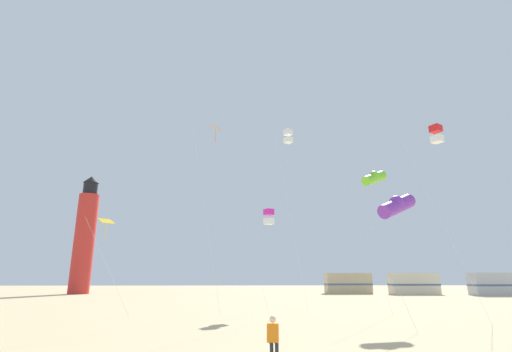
{
  "coord_description": "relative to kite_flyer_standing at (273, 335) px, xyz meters",
  "views": [
    {
      "loc": [
        -0.15,
        -6.93,
        2.29
      ],
      "look_at": [
        0.33,
        8.57,
        6.46
      ],
      "focal_mm": 26.35,
      "sensor_mm": 36.0,
      "label": 1
    }
  ],
  "objects": [
    {
      "name": "kite_flyer_standing",
      "position": [
        0.0,
        0.0,
        0.0
      ],
      "size": [
        0.39,
        0.54,
        1.16
      ],
      "rotation": [
        0.0,
        0.0,
        2.97
      ],
      "color": "orange",
      "rests_on": "ground"
    },
    {
      "name": "kite_tube_lime",
      "position": [
        8.51,
        14.0,
        8.63
      ],
      "size": [
        3.02,
        2.87,
        9.95
      ],
      "color": "silver",
      "rests_on": "ground"
    },
    {
      "name": "kite_diamond_gold",
      "position": [
        -10.0,
        12.96,
        5.04
      ],
      "size": [
        2.74,
        2.74,
        6.07
      ],
      "color": "silver",
      "rests_on": "ground"
    },
    {
      "name": "kite_diamond_orange",
      "position": [
        -3.21,
        14.78,
        12.05
      ],
      "size": [
        2.48,
        2.3,
        13.58
      ],
      "color": "silver",
      "rests_on": "ground"
    },
    {
      "name": "kite_box_white",
      "position": [
        2.71,
        17.38,
        13.04
      ],
      "size": [
        2.28,
        1.69,
        14.26
      ],
      "color": "silver",
      "rests_on": "ground"
    },
    {
      "name": "kite_box_scarlet",
      "position": [
        11.26,
        9.91,
        10.43
      ],
      "size": [
        2.94,
        2.94,
        11.64
      ],
      "color": "silver",
      "rests_on": "ground"
    },
    {
      "name": "kite_tube_violet",
      "position": [
        6.68,
        6.1,
        5.11
      ],
      "size": [
        2.85,
        2.61,
        6.42
      ],
      "color": "silver",
      "rests_on": "ground"
    },
    {
      "name": "kite_box_magenta",
      "position": [
        0.92,
        15.67,
        5.99
      ],
      "size": [
        2.27,
        2.27,
        7.19
      ],
      "color": "silver",
      "rests_on": "ground"
    },
    {
      "name": "lighthouse_distant",
      "position": [
        -23.79,
        42.89,
        7.22
      ],
      "size": [
        2.8,
        2.8,
        16.8
      ],
      "color": "red",
      "rests_on": "ground"
    },
    {
      "name": "rv_van_tan",
      "position": [
        14.0,
        43.4,
        0.78
      ],
      "size": [
        6.51,
        2.55,
        2.8
      ],
      "rotation": [
        0.0,
        0.0,
        0.03
      ],
      "color": "#C6B28C",
      "rests_on": "ground"
    },
    {
      "name": "rv_van_cream",
      "position": [
        22.33,
        40.65,
        0.78
      ],
      "size": [
        6.51,
        2.53,
        2.8
      ],
      "rotation": [
        0.0,
        0.0,
        0.03
      ],
      "color": "beige",
      "rests_on": "ground"
    },
    {
      "name": "rv_van_silver",
      "position": [
        31.47,
        37.02,
        0.78
      ],
      "size": [
        6.45,
        2.36,
        2.8
      ],
      "rotation": [
        0.0,
        0.0,
        -0.0
      ],
      "color": "#B7BABF",
      "rests_on": "ground"
    }
  ]
}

